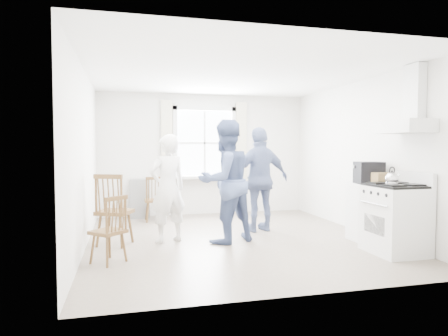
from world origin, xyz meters
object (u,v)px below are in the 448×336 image
Objects in this scene: gas_stove at (395,218)px; low_cabinet at (369,213)px; person_left at (168,188)px; person_mid at (225,181)px; person_right at (260,179)px; stereo_stack at (369,173)px; windsor_chair_c at (113,222)px; windsor_chair_b at (111,202)px; windsor_chair_a at (155,194)px.

gas_stove is 0.70m from low_cabinet.
person_left is 0.89m from person_mid.
low_cabinet is 1.85m from person_right.
stereo_stack reaches higher than windsor_chair_c.
person_left is at bearing 166.16° from stereo_stack.
person_mid is (-2.11, 1.18, 0.46)m from gas_stove.
windsor_chair_b is (-3.84, 0.63, -0.41)m from stereo_stack.
gas_stove is 1.25× the size of windsor_chair_a.
windsor_chair_c is 1.85m from person_mid.
gas_stove is at bearing -6.33° from windsor_chair_c.
low_cabinet reaches higher than windsor_chair_a.
person_left is (0.07, -1.72, 0.28)m from windsor_chair_a.
stereo_stack is at bearing -158.06° from low_cabinet.
stereo_stack reaches higher than windsor_chair_b.
stereo_stack is 2.21m from person_mid.
low_cabinet is 1.04× the size of windsor_chair_c.
windsor_chair_b is (-3.80, 1.32, 0.18)m from gas_stove.
person_mid reaches higher than person_right.
low_cabinet is 0.50× the size of person_right.
windsor_chair_a is at bearing 141.76° from low_cabinet.
person_right is (2.43, 1.42, 0.38)m from windsor_chair_c.
stereo_stack is at bearing 130.28° from person_right.
windsor_chair_c is at bearing 2.73° from person_mid.
stereo_stack is 3.10m from person_left.
windsor_chair_b is (-0.77, -1.82, 0.11)m from windsor_chair_a.
low_cabinet is 0.48× the size of person_mid.
gas_stove is 1.04× the size of windsor_chair_b.
stereo_stack is 0.23× the size of person_mid.
windsor_chair_a is 2.19m from person_right.
low_cabinet is 3.95m from windsor_chair_a.
low_cabinet is at bearing 84.32° from gas_stove.
windsor_chair_a is 2.82m from windsor_chair_c.
person_right reaches higher than stereo_stack.
gas_stove is at bearing -93.25° from stereo_stack.
windsor_chair_b reaches higher than windsor_chair_c.
stereo_stack is 0.24× the size of person_right.
person_mid is at bearing -64.83° from windsor_chair_a.
low_cabinet is 0.54× the size of person_left.
person_right is at bearing -37.28° from windsor_chair_a.
stereo_stack is at bearing 86.75° from gas_stove.
stereo_stack reaches higher than low_cabinet.
low_cabinet is at bearing -38.24° from windsor_chair_a.
person_mid is (-2.18, 0.48, 0.49)m from low_cabinet.
low_cabinet is at bearing 131.21° from person_right.
gas_stove is 3.31m from person_left.
person_mid is at bearing 30.15° from person_right.
windsor_chair_a is (-3.03, 3.15, 0.06)m from gas_stove.
gas_stove is 2.30m from person_right.
windsor_chair_a is at bearing 141.34° from stereo_stack.
gas_stove is at bearing 133.25° from person_left.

